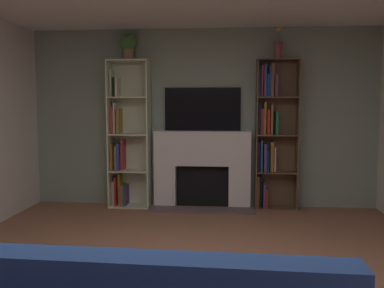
{
  "coord_description": "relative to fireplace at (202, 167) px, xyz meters",
  "views": [
    {
      "loc": [
        0.34,
        -2.88,
        1.53
      ],
      "look_at": [
        0.0,
        1.31,
        1.12
      ],
      "focal_mm": 38.83,
      "sensor_mm": 36.0,
      "label": 1
    }
  ],
  "objects": [
    {
      "name": "wall_back_accent",
      "position": [
        0.0,
        0.14,
        0.71
      ],
      "size": [
        5.2,
        0.06,
        2.62
      ],
      "primitive_type": "cube",
      "color": "gray",
      "rests_on": "ground_plane"
    },
    {
      "name": "tv",
      "position": [
        0.0,
        0.08,
        0.85
      ],
      "size": [
        1.11,
        0.06,
        0.63
      ],
      "primitive_type": "cube",
      "color": "black",
      "rests_on": "fireplace"
    },
    {
      "name": "bookshelf_left",
      "position": [
        -1.14,
        -0.01,
        0.39
      ],
      "size": [
        0.6,
        0.33,
        2.16
      ],
      "color": "beige",
      "rests_on": "ground_plane"
    },
    {
      "name": "potted_plant",
      "position": [
        -1.07,
        -0.04,
        1.77
      ],
      "size": [
        0.24,
        0.24,
        0.37
      ],
      "color": "#9B7053",
      "rests_on": "bookshelf_left"
    },
    {
      "name": "fireplace",
      "position": [
        0.0,
        0.0,
        0.0
      ],
      "size": [
        1.51,
        0.51,
        1.13
      ],
      "color": "white",
      "rests_on": "ground_plane"
    },
    {
      "name": "vase_with_flowers",
      "position": [
        1.07,
        -0.04,
        1.71
      ],
      "size": [
        0.11,
        0.11,
        0.43
      ],
      "color": "brown",
      "rests_on": "bookshelf_right"
    },
    {
      "name": "bookshelf_right",
      "position": [
        1.0,
        0.01,
        0.52
      ],
      "size": [
        0.6,
        0.27,
        2.16
      ],
      "color": "brown",
      "rests_on": "ground_plane"
    }
  ]
}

